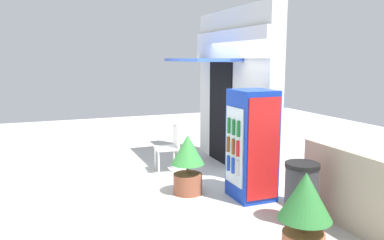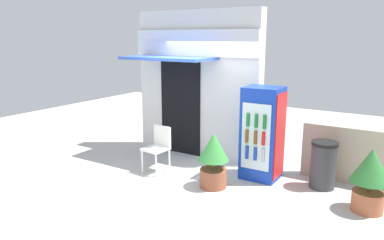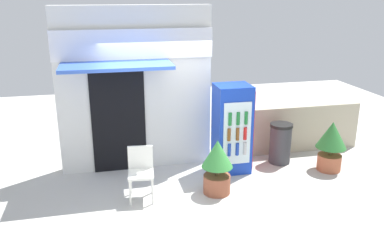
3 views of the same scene
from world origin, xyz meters
name	(u,v)px [view 1 (image 1 of 3)]	position (x,y,z in m)	size (l,w,h in m)	color
ground	(179,181)	(0.00, 0.00, 0.00)	(16.00, 16.00, 0.00)	beige
storefront_building	(233,87)	(-0.61, 1.40, 1.62)	(2.93, 1.22, 3.15)	silver
drink_cooler	(252,145)	(1.18, 0.79, 0.86)	(0.68, 0.65, 1.72)	#1438B2
plastic_chair	(171,145)	(-0.66, 0.08, 0.52)	(0.46, 0.48, 0.89)	white
potted_plant_near_shop	(188,161)	(0.63, -0.06, 0.54)	(0.54, 0.54, 0.98)	#995138
potted_plant_curbside	(305,210)	(3.06, 0.36, 0.58)	(0.58, 0.58, 0.99)	#AD5B3D
trash_bin	(301,193)	(2.27, 0.92, 0.42)	(0.45, 0.45, 0.83)	#38383D
stone_boundary_wall	(379,201)	(3.05, 1.44, 0.51)	(2.54, 0.21, 1.03)	#B7AD93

